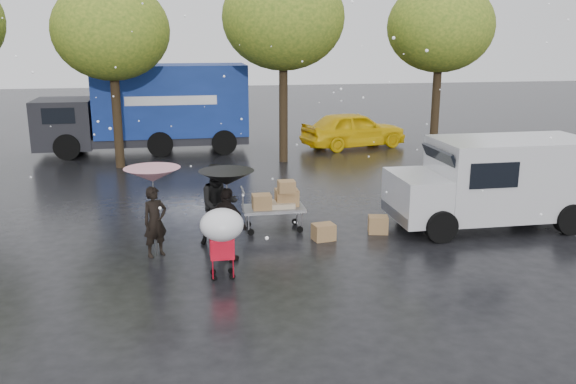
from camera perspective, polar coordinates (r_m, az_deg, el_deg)
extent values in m
plane|color=black|center=(13.26, -3.76, -6.18)|extent=(90.00, 90.00, 0.00)
imported|color=black|center=(13.43, -12.33, -2.74)|extent=(0.67, 0.61, 1.55)
imported|color=black|center=(13.96, -6.53, -1.14)|extent=(1.02, 0.87, 1.86)
imported|color=black|center=(12.87, -5.66, -3.09)|extent=(0.96, 0.92, 1.60)
cylinder|color=#4C4C4C|center=(13.39, -12.36, -2.19)|extent=(0.02, 0.02, 1.81)
cone|color=#CA5370|center=(13.16, -12.57, 1.59)|extent=(1.19, 1.19, 0.30)
sphere|color=#4C4C4C|center=(13.15, -12.58, 1.71)|extent=(0.06, 0.06, 0.06)
cylinder|color=#4C4C4C|center=(12.84, -5.67, -2.63)|extent=(0.02, 0.02, 1.82)
cone|color=black|center=(12.60, -5.78, 1.33)|extent=(1.15, 1.15, 0.30)
sphere|color=#4C4C4C|center=(12.60, -5.78, 1.46)|extent=(0.06, 0.06, 0.06)
cube|color=slate|center=(14.91, -1.37, -1.55)|extent=(1.50, 0.80, 0.08)
cylinder|color=slate|center=(14.75, -4.26, -0.76)|extent=(0.04, 0.04, 0.60)
cube|color=olive|center=(15.00, -0.11, -0.50)|extent=(0.55, 0.45, 0.40)
cube|color=olive|center=(14.72, -2.47, -0.91)|extent=(0.45, 0.40, 0.35)
cube|color=olive|center=(14.66, -0.14, 0.52)|extent=(0.40, 0.35, 0.28)
cube|color=tan|center=(14.89, -1.18, -1.17)|extent=(0.90, 0.55, 0.12)
cylinder|color=black|center=(14.67, -3.49, -3.77)|extent=(0.16, 0.05, 0.16)
cylinder|color=black|center=(15.28, -3.77, -3.02)|extent=(0.16, 0.05, 0.16)
cylinder|color=black|center=(14.85, 1.12, -3.52)|extent=(0.16, 0.05, 0.16)
cylinder|color=black|center=(15.45, 0.66, -2.79)|extent=(0.16, 0.05, 0.16)
cube|color=red|center=(12.08, -6.21, -5.06)|extent=(0.47, 0.41, 0.45)
cylinder|color=red|center=(11.78, -6.19, -3.67)|extent=(0.42, 0.02, 0.02)
cylinder|color=#4C4C4C|center=(11.80, -6.18, -3.99)|extent=(0.02, 0.02, 0.60)
ellipsoid|color=white|center=(11.74, -6.21, -3.07)|extent=(0.84, 0.84, 0.63)
cylinder|color=black|center=(12.13, -6.93, -7.98)|extent=(0.12, 0.04, 0.12)
cylinder|color=black|center=(12.43, -7.02, -7.42)|extent=(0.12, 0.04, 0.12)
cylinder|color=black|center=(12.16, -5.22, -7.89)|extent=(0.12, 0.04, 0.12)
cylinder|color=black|center=(12.45, -5.36, -7.33)|extent=(0.12, 0.04, 0.12)
cube|color=silver|center=(16.12, 20.09, 1.36)|extent=(3.80, 2.00, 1.90)
cube|color=silver|center=(15.17, 12.09, -0.42)|extent=(1.20, 1.95, 1.10)
cube|color=black|center=(15.19, 14.18, 2.77)|extent=(0.37, 1.70, 0.67)
cube|color=slate|center=(15.08, 10.07, -1.99)|extent=(0.12, 1.90, 0.25)
cylinder|color=black|center=(14.54, 14.12, -3.13)|extent=(0.76, 0.28, 0.76)
cylinder|color=black|center=(16.21, 11.40, -1.14)|extent=(0.76, 0.28, 0.76)
cylinder|color=black|center=(16.15, 24.87, -2.29)|extent=(0.76, 0.28, 0.76)
cylinder|color=black|center=(17.67, 21.42, -0.57)|extent=(0.76, 0.28, 0.76)
cube|color=navy|center=(25.37, -10.85, 8.47)|extent=(6.00, 2.50, 2.80)
cube|color=black|center=(25.86, -20.15, 6.05)|extent=(2.20, 2.40, 1.90)
cube|color=black|center=(25.60, -12.93, 4.91)|extent=(8.00, 2.30, 0.35)
cube|color=silver|center=(24.10, -10.88, 8.40)|extent=(3.50, 0.03, 0.35)
cylinder|color=black|center=(24.81, -19.98, 3.98)|extent=(1.00, 0.30, 1.00)
cylinder|color=black|center=(27.05, -19.20, 4.87)|extent=(1.00, 0.30, 1.00)
cylinder|color=black|center=(24.51, -6.00, 4.66)|extent=(1.00, 0.30, 1.00)
cylinder|color=black|center=(26.77, -6.38, 5.49)|extent=(1.00, 0.30, 1.00)
cube|color=olive|center=(14.95, 8.42, -3.04)|extent=(0.54, 0.47, 0.42)
cube|color=olive|center=(14.32, 3.35, -3.75)|extent=(0.55, 0.46, 0.38)
imported|color=yellow|center=(26.08, 6.16, 5.85)|extent=(4.78, 2.81, 1.53)
cylinder|color=black|center=(22.57, -15.77, 7.81)|extent=(0.32, 0.32, 4.48)
ellipsoid|color=#385E1A|center=(22.43, -16.23, 14.31)|extent=(4.00, 4.00, 3.40)
cylinder|color=black|center=(22.77, -0.44, 8.94)|extent=(0.32, 0.32, 4.90)
ellipsoid|color=#385E1A|center=(22.66, -0.45, 16.00)|extent=(4.40, 4.40, 3.74)
cylinder|color=black|center=(24.51, 13.69, 8.61)|extent=(0.32, 0.32, 4.62)
ellipsoid|color=#385E1A|center=(24.40, 14.07, 14.78)|extent=(4.00, 4.00, 3.40)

